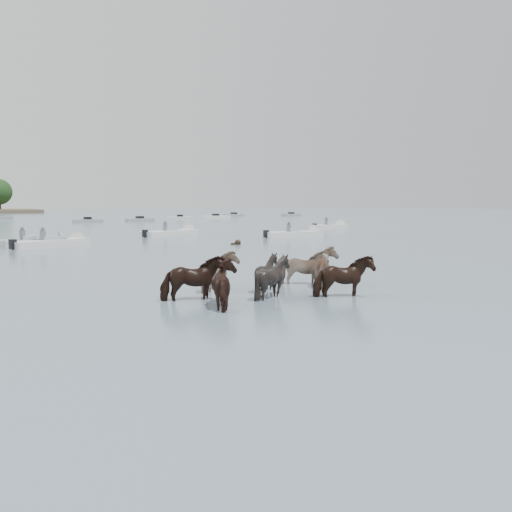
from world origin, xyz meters
TOP-DOWN VIEW (x-y plane):
  - ground at (0.00, 0.00)m, footprint 400.00×400.00m
  - pony_herd at (-0.80, 1.52)m, footprint 6.94×4.53m
  - swimming_pony at (7.21, 19.41)m, footprint 0.72×0.44m
  - motorboat_a at (-3.59, 23.66)m, footprint 5.60×3.78m
  - motorboat_b at (-4.65, 24.30)m, footprint 5.19×1.86m
  - motorboat_c at (7.14, 30.85)m, footprint 6.23×4.13m
  - motorboat_d at (15.49, 23.95)m, footprint 5.73×1.62m
  - motorboat_e at (26.31, 33.49)m, footprint 5.14×2.31m
  - distant_flotilla at (-0.57, 74.70)m, footprint 104.38×25.26m

SIDE VIEW (x-z plane):
  - ground at x=0.00m, z-range 0.00..0.00m
  - swimming_pony at x=7.21m, z-range -0.12..0.32m
  - motorboat_c at x=7.14m, z-range -0.74..1.18m
  - motorboat_d at x=15.49m, z-range -0.73..1.19m
  - motorboat_a at x=-3.59m, z-range -0.73..1.19m
  - motorboat_b at x=-4.65m, z-range -0.73..1.19m
  - motorboat_e at x=26.31m, z-range -0.73..1.19m
  - distant_flotilla at x=-0.57m, z-range -0.21..0.72m
  - pony_herd at x=-0.80m, z-range -0.27..1.31m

